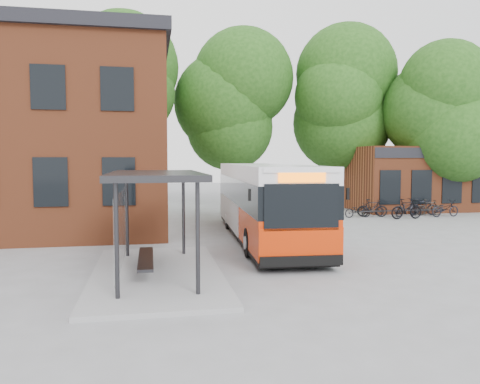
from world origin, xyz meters
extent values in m
plane|color=slate|center=(0.00, 0.00, 0.00)|extent=(100.00, 100.00, 0.00)
imported|color=black|center=(6.59, 10.10, 0.40)|extent=(1.53, 0.59, 0.79)
imported|color=black|center=(7.54, 10.21, 0.50)|extent=(1.72, 0.82, 1.00)
imported|color=black|center=(7.66, 10.72, 0.40)|extent=(1.60, 0.91, 0.79)
imported|color=black|center=(8.91, 9.00, 0.55)|extent=(1.85, 0.60, 1.10)
imported|color=#222229|center=(9.55, 10.10, 0.49)|extent=(1.98, 1.26, 0.98)
imported|color=black|center=(10.93, 10.62, 0.47)|extent=(1.61, 0.99, 0.94)
imported|color=black|center=(11.55, 9.47, 0.47)|extent=(1.85, 0.86, 0.94)
imported|color=black|center=(11.07, 10.26, 0.46)|extent=(1.59, 0.72, 0.92)
camera|label=1|loc=(-4.64, -13.93, 3.22)|focal=35.00mm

